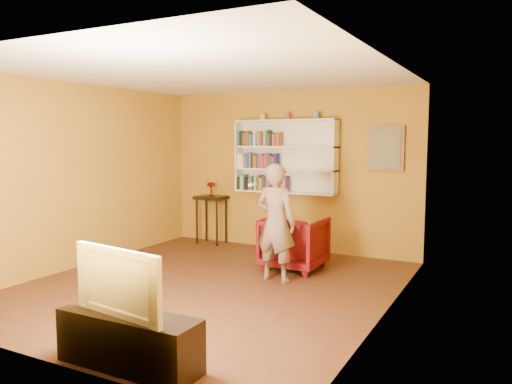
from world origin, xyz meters
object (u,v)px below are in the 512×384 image
at_px(bookshelf, 287,157).
at_px(armchair, 294,243).
at_px(tv_cabinet, 129,340).
at_px(television, 127,280).
at_px(console_table, 211,204).
at_px(ruby_lustre, 211,186).
at_px(person, 276,223).

relative_size(bookshelf, armchair, 2.12).
bearing_deg(tv_cabinet, television, 0.00).
bearing_deg(console_table, television, -65.09).
height_order(ruby_lustre, tv_cabinet, ruby_lustre).
distance_m(console_table, ruby_lustre, 0.33).
distance_m(console_table, armchair, 2.28).
relative_size(console_table, television, 0.88).
bearing_deg(ruby_lustre, console_table, 116.57).
relative_size(armchair, person, 0.54).
bearing_deg(tv_cabinet, person, 90.39).
xyz_separation_m(bookshelf, tv_cabinet, (0.67, -4.66, -1.37)).
xyz_separation_m(console_table, tv_cabinet, (2.09, -4.50, -0.49)).
relative_size(ruby_lustre, tv_cabinet, 0.20).
bearing_deg(bookshelf, television, -81.78).
distance_m(console_table, person, 2.64).
distance_m(console_table, television, 4.96).
bearing_deg(person, tv_cabinet, 94.74).
relative_size(console_table, armchair, 1.02).
bearing_deg(television, armchair, 99.09).
bearing_deg(armchair, television, 90.93).
bearing_deg(armchair, bookshelf, -60.32).
distance_m(bookshelf, ruby_lustre, 1.53).
relative_size(console_table, ruby_lustre, 3.46).
height_order(bookshelf, ruby_lustre, bookshelf).
height_order(armchair, person, person).
bearing_deg(person, armchair, -83.69).
bearing_deg(bookshelf, ruby_lustre, -173.57).
height_order(person, tv_cabinet, person).
xyz_separation_m(bookshelf, person, (0.65, -1.80, -0.81)).
bearing_deg(television, tv_cabinet, 0.00).
distance_m(ruby_lustre, tv_cabinet, 5.03).
height_order(bookshelf, console_table, bookshelf).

